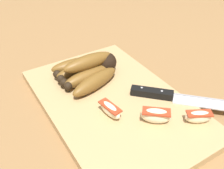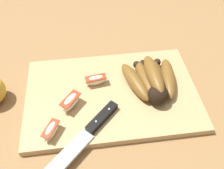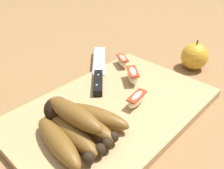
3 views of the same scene
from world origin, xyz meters
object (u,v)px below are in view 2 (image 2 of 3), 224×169
object	(u,v)px
chefs_knife	(89,132)
apple_wedge_middle	(96,80)
apple_wedge_near	(51,130)
banana_bunch	(152,80)
apple_wedge_far	(71,102)

from	to	relation	value
chefs_knife	apple_wedge_middle	distance (m)	0.16
chefs_knife	apple_wedge_near	xyz separation A→B (m)	(-0.09, 0.01, 0.01)
banana_bunch	chefs_knife	xyz separation A→B (m)	(-0.18, -0.13, -0.02)
apple_wedge_middle	apple_wedge_far	world-z (taller)	apple_wedge_far
apple_wedge_near	banana_bunch	bearing A→B (deg)	23.69
apple_wedge_near	apple_wedge_far	size ratio (longest dim) A/B	0.94
chefs_knife	apple_wedge_middle	world-z (taller)	apple_wedge_middle
chefs_knife	apple_wedge_near	world-z (taller)	apple_wedge_near
apple_wedge_far	chefs_knife	bearing A→B (deg)	-64.67
apple_wedge_far	apple_wedge_middle	bearing A→B (deg)	44.91
apple_wedge_middle	apple_wedge_near	bearing A→B (deg)	-128.79
banana_bunch	apple_wedge_near	distance (m)	0.29
chefs_knife	apple_wedge_near	bearing A→B (deg)	174.38
apple_wedge_far	banana_bunch	bearing A→B (deg)	10.67
banana_bunch	chefs_knife	distance (m)	0.22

